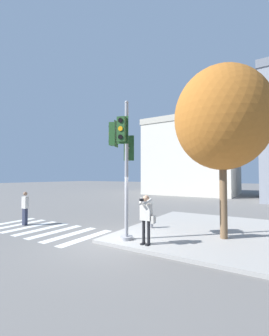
{
  "coord_description": "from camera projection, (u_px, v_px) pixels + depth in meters",
  "views": [
    {
      "loc": [
        5.37,
        -6.95,
        2.53
      ],
      "look_at": [
        0.86,
        0.33,
        2.84
      ],
      "focal_mm": 24.0,
      "sensor_mm": 36.0,
      "label": 1
    }
  ],
  "objects": [
    {
      "name": "fire_hydrant",
      "position": [
        151.0,
        220.0,
        10.45
      ],
      "size": [
        0.2,
        0.26,
        0.76
      ],
      "color": "#99999E",
      "rests_on": "sidewalk_corner"
    },
    {
      "name": "street_tree",
      "position": [
        222.0,
        119.0,
        8.84
      ],
      "size": [
        3.72,
        3.72,
        6.74
      ],
      "color": "brown",
      "rests_on": "sidewalk_corner"
    },
    {
      "name": "sidewalk_corner",
      "position": [
        224.0,
        233.0,
        9.78
      ],
      "size": [
        8.0,
        8.0,
        0.13
      ],
      "color": "#9E9B96",
      "rests_on": "ground_plane"
    },
    {
      "name": "ground_plane",
      "position": [
        111.0,
        242.0,
        8.64
      ],
      "size": [
        160.0,
        160.0,
        0.0
      ],
      "primitive_type": "plane",
      "color": "slate"
    },
    {
      "name": "crosswalk_stripes",
      "position": [
        43.0,
        229.0,
        10.71
      ],
      "size": [
        6.11,
        2.92,
        0.01
      ],
      "color": "silver",
      "rests_on": "ground_plane"
    },
    {
      "name": "pedestrian_distant",
      "position": [
        25.0,
        207.0,
        11.6
      ],
      "size": [
        0.34,
        0.2,
        1.72
      ],
      "color": "#282D42",
      "rests_on": "ground_plane"
    },
    {
      "name": "building_left",
      "position": [
        192.0,
        157.0,
        32.22
      ],
      "size": [
        11.86,
        9.69,
        10.48
      ],
      "color": "beige",
      "rests_on": "ground_plane"
    },
    {
      "name": "traffic_signal_pole",
      "position": [
        123.0,
        153.0,
        8.68
      ],
      "size": [
        1.02,
        1.4,
        5.35
      ],
      "color": "#939399",
      "rests_on": "sidewalk_corner"
    },
    {
      "name": "person_photographer",
      "position": [
        146.0,
        215.0,
        7.93
      ],
      "size": [
        0.58,
        0.54,
        1.73
      ],
      "color": "black",
      "rests_on": "sidewalk_corner"
    }
  ]
}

